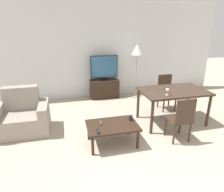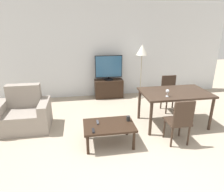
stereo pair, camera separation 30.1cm
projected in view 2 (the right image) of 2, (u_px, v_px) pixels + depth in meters
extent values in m
plane|color=tan|center=(146.00, 188.00, 2.71)|extent=(18.00, 18.00, 0.00)
cube|color=silver|center=(106.00, 51.00, 5.80)|extent=(7.30, 0.06, 2.70)
cube|color=gray|center=(24.00, 120.00, 4.16)|extent=(0.69, 0.74, 0.41)
cube|color=gray|center=(24.00, 96.00, 4.26)|extent=(0.69, 0.20, 0.49)
cube|color=gray|center=(1.00, 118.00, 4.06)|extent=(0.18, 0.74, 0.59)
cube|color=gray|center=(45.00, 115.00, 4.20)|extent=(0.18, 0.74, 0.59)
cube|color=black|center=(109.00, 89.00, 5.95)|extent=(0.82, 0.37, 0.54)
cylinder|color=black|center=(109.00, 79.00, 5.85)|extent=(0.27, 0.27, 0.03)
cylinder|color=black|center=(109.00, 78.00, 5.84)|extent=(0.04, 0.04, 0.05)
cube|color=black|center=(109.00, 67.00, 5.72)|extent=(0.78, 0.04, 0.63)
cube|color=#2D5B84|center=(109.00, 67.00, 5.70)|extent=(0.75, 0.01, 0.60)
cube|color=black|center=(109.00, 125.00, 3.58)|extent=(0.91, 0.61, 0.04)
cylinder|color=black|center=(88.00, 145.00, 3.35)|extent=(0.05, 0.05, 0.36)
cylinder|color=black|center=(134.00, 141.00, 3.48)|extent=(0.05, 0.05, 0.36)
cylinder|color=black|center=(86.00, 130.00, 3.82)|extent=(0.05, 0.05, 0.36)
cylinder|color=black|center=(127.00, 127.00, 3.94)|extent=(0.05, 0.05, 0.36)
cube|color=#38281E|center=(175.00, 93.00, 4.20)|extent=(1.41, 0.88, 0.04)
cylinder|color=#38281E|center=(151.00, 119.00, 3.87)|extent=(0.06, 0.06, 0.71)
cylinder|color=#38281E|center=(211.00, 114.00, 4.07)|extent=(0.06, 0.06, 0.71)
cylinder|color=#38281E|center=(139.00, 104.00, 4.57)|extent=(0.06, 0.06, 0.71)
cylinder|color=#38281E|center=(191.00, 101.00, 4.78)|extent=(0.06, 0.06, 0.71)
cube|color=#38281E|center=(177.00, 121.00, 3.65)|extent=(0.40, 0.40, 0.04)
cylinder|color=#38281E|center=(164.00, 128.00, 3.84)|extent=(0.04, 0.04, 0.40)
cylinder|color=#38281E|center=(180.00, 127.00, 3.89)|extent=(0.04, 0.04, 0.40)
cylinder|color=#38281E|center=(172.00, 137.00, 3.54)|extent=(0.04, 0.04, 0.40)
cylinder|color=#38281E|center=(189.00, 136.00, 3.59)|extent=(0.04, 0.04, 0.40)
cube|color=#38281E|center=(184.00, 114.00, 3.39)|extent=(0.37, 0.04, 0.44)
cube|color=#38281E|center=(171.00, 95.00, 4.96)|extent=(0.40, 0.40, 0.04)
cylinder|color=#38281E|center=(166.00, 106.00, 4.86)|extent=(0.04, 0.04, 0.40)
cylinder|color=#38281E|center=(179.00, 105.00, 4.91)|extent=(0.04, 0.04, 0.40)
cylinder|color=#38281E|center=(161.00, 101.00, 5.16)|extent=(0.04, 0.04, 0.40)
cylinder|color=#38281E|center=(173.00, 101.00, 5.21)|extent=(0.04, 0.04, 0.40)
cube|color=#38281E|center=(168.00, 84.00, 5.05)|extent=(0.37, 0.04, 0.44)
cylinder|color=gray|center=(140.00, 97.00, 6.02)|extent=(0.24, 0.24, 0.02)
cylinder|color=gray|center=(141.00, 77.00, 5.80)|extent=(0.02, 0.02, 1.24)
cone|color=white|center=(142.00, 50.00, 5.54)|extent=(0.32, 0.32, 0.29)
cube|color=#38383D|center=(98.00, 122.00, 3.63)|extent=(0.04, 0.15, 0.02)
cube|color=black|center=(93.00, 131.00, 3.35)|extent=(0.04, 0.15, 0.02)
cylinder|color=black|center=(128.00, 118.00, 3.69)|extent=(0.07, 0.07, 0.10)
cylinder|color=silver|center=(167.00, 96.00, 3.92)|extent=(0.06, 0.06, 0.01)
cylinder|color=silver|center=(167.00, 94.00, 3.91)|extent=(0.01, 0.01, 0.07)
sphere|color=silver|center=(168.00, 91.00, 3.88)|extent=(0.07, 0.07, 0.07)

